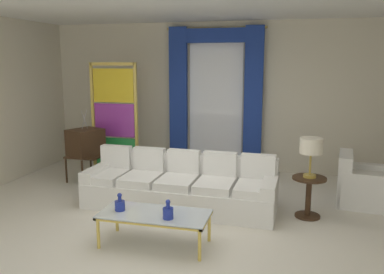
{
  "coord_description": "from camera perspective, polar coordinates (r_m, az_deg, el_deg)",
  "views": [
    {
      "loc": [
        1.48,
        -5.07,
        2.22
      ],
      "look_at": [
        -0.05,
        0.9,
        1.05
      ],
      "focal_mm": 37.44,
      "sensor_mm": 36.0,
      "label": 1
    }
  ],
  "objects": [
    {
      "name": "round_side_table",
      "position": [
        6.03,
        16.27,
        -7.71
      ],
      "size": [
        0.48,
        0.48,
        0.59
      ],
      "color": "#382314",
      "rests_on": "ground"
    },
    {
      "name": "table_lamp_brass",
      "position": [
        5.85,
        16.62,
        -1.45
      ],
      "size": [
        0.32,
        0.32,
        0.57
      ],
      "color": "#B29338",
      "rests_on": "round_side_table"
    },
    {
      "name": "bottle_blue_decanter",
      "position": [
        4.74,
        -3.43,
        -10.63
      ],
      "size": [
        0.13,
        0.13,
        0.23
      ],
      "color": "navy",
      "rests_on": "coffee_table"
    },
    {
      "name": "ground_plane",
      "position": [
        5.73,
        -1.81,
        -12.05
      ],
      "size": [
        16.0,
        16.0,
        0.0
      ],
      "primitive_type": "plane",
      "color": "silver"
    },
    {
      "name": "coffee_table",
      "position": [
        4.96,
        -5.36,
        -11.11
      ],
      "size": [
        1.33,
        0.6,
        0.41
      ],
      "color": "silver",
      "rests_on": "ground"
    },
    {
      "name": "couch_white_long",
      "position": [
        6.23,
        -1.61,
        -7.15
      ],
      "size": [
        2.94,
        0.99,
        0.86
      ],
      "color": "white",
      "rests_on": "ground"
    },
    {
      "name": "stained_glass_divider",
      "position": [
        7.86,
        -10.97,
        2.05
      ],
      "size": [
        0.95,
        0.05,
        2.2
      ],
      "color": "gold",
      "rests_on": "ground"
    },
    {
      "name": "ceiling_slab",
      "position": [
        6.11,
        0.21,
        18.28
      ],
      "size": [
        8.0,
        7.6,
        0.04
      ],
      "primitive_type": "cube",
      "color": "white"
    },
    {
      "name": "peacock_figurine",
      "position": [
        7.51,
        -9.25,
        -4.84
      ],
      "size": [
        0.44,
        0.6,
        0.5
      ],
      "color": "beige",
      "rests_on": "ground"
    },
    {
      "name": "vintage_tv",
      "position": [
        7.63,
        -14.94,
        -0.9
      ],
      "size": [
        0.7,
        0.74,
        1.35
      ],
      "color": "#382314",
      "rests_on": "ground"
    },
    {
      "name": "wall_rear",
      "position": [
        8.29,
        4.04,
        5.74
      ],
      "size": [
        8.0,
        0.12,
        3.0
      ],
      "primitive_type": "cube",
      "color": "beige",
      "rests_on": "ground"
    },
    {
      "name": "armchair_white",
      "position": [
        6.86,
        22.94,
        -6.48
      ],
      "size": [
        0.91,
        0.9,
        0.8
      ],
      "color": "white",
      "rests_on": "ground"
    },
    {
      "name": "curtained_window",
      "position": [
        8.13,
        3.33,
        7.35
      ],
      "size": [
        2.0,
        0.17,
        2.7
      ],
      "color": "white",
      "rests_on": "ground"
    },
    {
      "name": "bottle_crystal_tall",
      "position": [
        5.06,
        -10.24,
        -9.45
      ],
      "size": [
        0.13,
        0.13,
        0.22
      ],
      "color": "navy",
      "rests_on": "coffee_table"
    }
  ]
}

